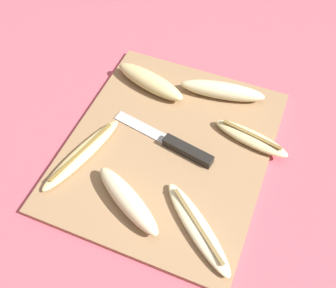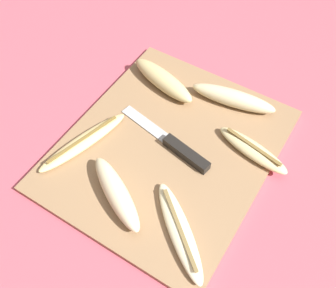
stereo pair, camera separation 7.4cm
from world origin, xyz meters
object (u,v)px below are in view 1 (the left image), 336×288
(banana_golden_short, at_px, (82,154))
(banana_cream_curved, at_px, (222,91))
(banana_spotted_left, at_px, (150,81))
(banana_ripe_center, at_px, (251,138))
(banana_pale_long, at_px, (128,200))
(knife, at_px, (180,145))
(banana_bright_far, at_px, (198,228))

(banana_golden_short, bearing_deg, banana_cream_curved, -38.87)
(banana_golden_short, bearing_deg, banana_spotted_left, -12.58)
(banana_ripe_center, bearing_deg, banana_spotted_left, 75.96)
(banana_pale_long, bearing_deg, banana_cream_curved, -13.44)
(banana_pale_long, xyz_separation_m, banana_cream_curved, (0.30, -0.07, -0.00))
(banana_pale_long, relative_size, banana_cream_curved, 0.89)
(banana_spotted_left, bearing_deg, banana_ripe_center, -104.04)
(banana_spotted_left, xyz_separation_m, banana_cream_curved, (0.03, -0.15, -0.00))
(knife, height_order, banana_spotted_left, banana_spotted_left)
(banana_ripe_center, height_order, banana_cream_curved, banana_cream_curved)
(banana_bright_far, relative_size, banana_spotted_left, 0.98)
(banana_ripe_center, bearing_deg, banana_pale_long, 143.00)
(knife, bearing_deg, banana_pale_long, 176.01)
(banana_spotted_left, bearing_deg, knife, -137.04)
(banana_pale_long, bearing_deg, banana_spotted_left, 15.80)
(banana_golden_short, bearing_deg, banana_ripe_center, -61.84)
(knife, bearing_deg, banana_cream_curved, -1.45)
(banana_golden_short, relative_size, banana_spotted_left, 1.16)
(banana_pale_long, bearing_deg, knife, -14.74)
(banana_bright_far, bearing_deg, banana_ripe_center, -9.19)
(knife, xyz_separation_m, banana_ripe_center, (0.06, -0.12, 0.00))
(banana_golden_short, xyz_separation_m, banana_cream_curved, (0.24, -0.20, 0.01))
(banana_pale_long, height_order, banana_cream_curved, banana_pale_long)
(banana_bright_far, bearing_deg, banana_golden_short, 76.77)
(knife, distance_m, banana_ripe_center, 0.14)
(banana_pale_long, relative_size, banana_ripe_center, 1.03)
(banana_spotted_left, bearing_deg, banana_bright_far, -143.09)
(knife, height_order, banana_golden_short, same)
(banana_bright_far, height_order, banana_golden_short, banana_bright_far)
(knife, height_order, banana_cream_curved, banana_cream_curved)
(banana_ripe_center, bearing_deg, banana_golden_short, 118.16)
(banana_spotted_left, bearing_deg, banana_cream_curved, -77.63)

